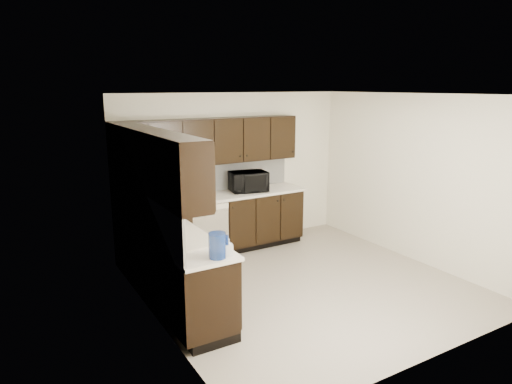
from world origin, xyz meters
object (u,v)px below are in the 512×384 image
at_px(sink, 184,244).
at_px(storage_bin, 152,207).
at_px(toaster_oven, 140,197).
at_px(blue_pitcher, 217,245).
at_px(microwave, 248,182).

height_order(sink, storage_bin, sink).
bearing_deg(storage_bin, sink, -90.82).
xyz_separation_m(toaster_oven, blue_pitcher, (0.03, -2.46, 0.03)).
height_order(toaster_oven, storage_bin, toaster_oven).
xyz_separation_m(sink, microwave, (1.78, 1.70, 0.22)).
distance_m(sink, microwave, 2.47).
xyz_separation_m(sink, blue_pitcher, (0.07, -0.69, 0.19)).
height_order(sink, blue_pitcher, sink).
bearing_deg(sink, storage_bin, 89.18).
bearing_deg(toaster_oven, storage_bin, -106.88).
relative_size(sink, storage_bin, 1.66).
distance_m(sink, toaster_oven, 1.78).
distance_m(sink, blue_pitcher, 0.72).
bearing_deg(blue_pitcher, toaster_oven, 113.32).
bearing_deg(blue_pitcher, microwave, 76.96).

